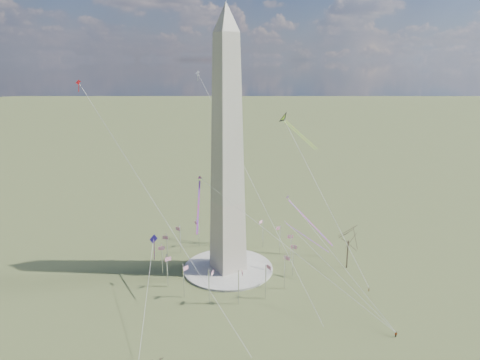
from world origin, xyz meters
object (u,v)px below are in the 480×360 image
tree_near (349,239)px  kite_delta_black (286,120)px  washington_monument (227,153)px  person_east (369,290)px

tree_near → kite_delta_black: kite_delta_black is taller
kite_delta_black → tree_near: bearing=76.5°
washington_monument → kite_delta_black: 37.86m
washington_monument → person_east: washington_monument is taller
kite_delta_black → washington_monument: bearing=-7.0°
person_east → kite_delta_black: (0.53, 52.58, 55.77)m
person_east → kite_delta_black: kite_delta_black is taller
tree_near → person_east: tree_near is taller
person_east → kite_delta_black: bearing=-125.7°
person_east → tree_near: bearing=-145.8°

